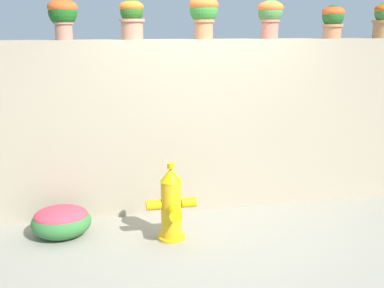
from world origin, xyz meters
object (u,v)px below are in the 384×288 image
at_px(potted_plant_1, 63,13).
at_px(flower_bush_left, 61,220).
at_px(potted_plant_2, 132,16).
at_px(fire_hydrant, 171,206).
at_px(potted_plant_3, 204,12).
at_px(potted_plant_4, 270,14).
at_px(potted_plant_6, 384,18).
at_px(potted_plant_5, 333,19).

relative_size(potted_plant_1, flower_bush_left, 0.70).
relative_size(potted_plant_2, fire_hydrant, 0.53).
relative_size(potted_plant_2, potted_plant_3, 0.90).
bearing_deg(potted_plant_4, potted_plant_6, -0.25).
xyz_separation_m(potted_plant_5, flower_bush_left, (-3.23, -0.52, -2.07)).
relative_size(potted_plant_1, potted_plant_3, 0.91).
xyz_separation_m(potted_plant_4, potted_plant_6, (1.47, -0.01, -0.04)).
distance_m(potted_plant_1, potted_plant_6, 3.81).
distance_m(potted_plant_2, fire_hydrant, 2.11).
bearing_deg(potted_plant_3, potted_plant_1, -179.66).
relative_size(potted_plant_4, potted_plant_6, 1.05).
bearing_deg(fire_hydrant, potted_plant_2, 106.85).
xyz_separation_m(potted_plant_4, potted_plant_5, (0.77, -0.04, -0.05)).
distance_m(potted_plant_5, fire_hydrant, 2.94).
height_order(potted_plant_4, potted_plant_6, potted_plant_4).
distance_m(potted_plant_4, fire_hydrant, 2.50).
height_order(potted_plant_5, flower_bush_left, potted_plant_5).
bearing_deg(potted_plant_4, flower_bush_left, -167.21).
relative_size(potted_plant_4, fire_hydrant, 0.54).
xyz_separation_m(potted_plant_2, potted_plant_4, (1.60, -0.01, 0.03)).
height_order(potted_plant_4, fire_hydrant, potted_plant_4).
distance_m(potted_plant_2, potted_plant_4, 1.60).
bearing_deg(flower_bush_left, potted_plant_2, 33.56).
bearing_deg(potted_plant_2, potted_plant_6, -0.28).
distance_m(potted_plant_3, flower_bush_left, 2.78).
height_order(potted_plant_2, potted_plant_6, potted_plant_2).
bearing_deg(potted_plant_1, potted_plant_4, -0.28).
bearing_deg(potted_plant_4, potted_plant_3, 178.51).
xyz_separation_m(potted_plant_2, fire_hydrant, (0.27, -0.89, -1.89)).
height_order(potted_plant_1, potted_plant_5, potted_plant_1).
bearing_deg(potted_plant_2, potted_plant_1, 179.81).
distance_m(potted_plant_3, potted_plant_5, 1.57).
bearing_deg(flower_bush_left, potted_plant_1, 78.01).
height_order(potted_plant_4, flower_bush_left, potted_plant_4).
relative_size(potted_plant_5, fire_hydrant, 0.47).
height_order(potted_plant_3, potted_plant_5, potted_plant_3).
xyz_separation_m(potted_plant_4, flower_bush_left, (-2.46, -0.56, -2.12)).
height_order(potted_plant_6, flower_bush_left, potted_plant_6).
distance_m(potted_plant_5, flower_bush_left, 3.87).
relative_size(potted_plant_1, potted_plant_5, 1.13).
height_order(potted_plant_2, fire_hydrant, potted_plant_2).
bearing_deg(potted_plant_3, potted_plant_6, -0.68).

